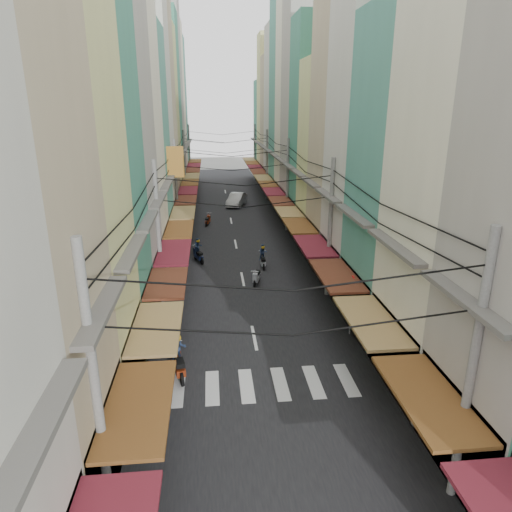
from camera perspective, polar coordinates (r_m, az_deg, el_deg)
ground at (r=24.64m, az=-0.67°, el=-7.99°), size 160.00×160.00×0.00m
road at (r=43.43m, az=-3.01°, el=3.78°), size 10.00×80.00×0.02m
sidewalk_left at (r=43.63m, az=-11.58°, el=3.52°), size 3.00×80.00×0.06m
sidewalk_right at (r=44.19m, az=5.46°, el=4.01°), size 3.00×80.00×0.06m
crosswalk at (r=19.46m, az=0.95°, el=-15.76°), size 7.55×2.40×0.01m
building_row_left at (r=39.03m, az=-15.17°, el=16.07°), size 7.80×67.67×23.70m
building_row_right at (r=39.70m, az=8.98°, el=15.96°), size 7.80×68.98×22.59m
utility_poles at (r=37.30m, az=-2.79°, el=11.66°), size 10.20×66.13×8.20m
white_car at (r=52.32m, az=-2.45°, el=6.30°), size 5.42×3.38×1.79m
bicycle at (r=28.62m, az=12.70°, el=-4.57°), size 1.60×0.68×1.08m
moving_scooters at (r=28.77m, az=-4.99°, el=-2.88°), size 5.60×27.40×2.01m
parked_scooters at (r=22.03m, az=11.57°, el=-10.47°), size 12.72×14.67×0.96m
pedestrians at (r=27.55m, az=-9.82°, el=-2.97°), size 13.05×23.00×2.15m
market_umbrella at (r=22.68m, az=14.07°, el=-5.17°), size 2.25×2.25×2.38m
traffic_sign at (r=22.71m, az=11.92°, el=-4.40°), size 0.10×0.69×3.13m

